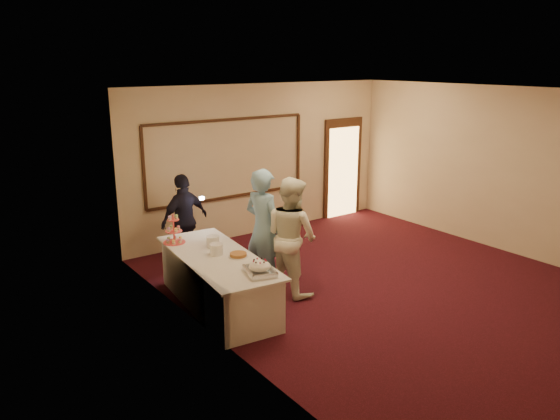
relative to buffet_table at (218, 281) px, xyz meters
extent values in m
plane|color=black|center=(2.51, -0.89, -0.39)|extent=(7.00, 7.00, 0.00)
cube|color=beige|center=(2.51, 2.61, 1.11)|extent=(6.00, 0.04, 3.00)
cube|color=beige|center=(-0.49, -0.89, 1.11)|extent=(0.04, 7.00, 3.00)
cube|color=beige|center=(5.51, -0.89, 1.11)|extent=(0.04, 7.00, 3.00)
cube|color=white|center=(2.51, -0.89, 2.61)|extent=(6.00, 7.00, 0.04)
cube|color=#311D0E|center=(1.71, 2.58, 0.46)|extent=(3.40, 0.04, 0.05)
cube|color=#311D0E|center=(1.71, 2.58, 1.96)|extent=(3.40, 0.04, 0.05)
cube|color=#311D0E|center=(0.01, 2.58, 1.21)|extent=(0.05, 0.04, 1.50)
cube|color=#311D0E|center=(3.41, 2.58, 1.21)|extent=(0.05, 0.04, 1.50)
cube|color=#311D0E|center=(4.66, 2.57, 0.71)|extent=(1.05, 0.06, 2.20)
cube|color=#FFBF66|center=(4.66, 2.54, 0.61)|extent=(0.85, 0.02, 2.00)
cube|color=silver|center=(0.00, 0.00, -0.02)|extent=(1.11, 2.45, 0.74)
cube|color=silver|center=(0.00, 0.00, 0.37)|extent=(1.23, 2.59, 0.03)
cube|color=#B5B9BD|center=(0.13, -0.90, 0.40)|extent=(0.44, 0.51, 0.04)
ellipsoid|color=white|center=(0.13, -0.90, 0.48)|extent=(0.28, 0.28, 0.13)
cube|color=silver|center=(0.22, -0.77, 0.42)|extent=(0.08, 0.30, 0.01)
cylinder|color=#E7504F|center=(-0.24, 0.88, 0.60)|extent=(0.02, 0.02, 0.44)
cylinder|color=#E7504F|center=(-0.24, 0.88, 0.39)|extent=(0.33, 0.33, 0.01)
cylinder|color=#E7504F|center=(-0.24, 0.88, 0.57)|extent=(0.25, 0.25, 0.01)
cylinder|color=#E7504F|center=(-0.24, 0.88, 0.74)|extent=(0.18, 0.18, 0.01)
cylinder|color=white|center=(0.02, 0.05, 0.46)|extent=(0.18, 0.18, 0.15)
cylinder|color=white|center=(0.02, 0.05, 0.54)|extent=(0.19, 0.19, 0.01)
cylinder|color=white|center=(0.14, 0.38, 0.46)|extent=(0.19, 0.19, 0.16)
cylinder|color=white|center=(0.14, 0.38, 0.54)|extent=(0.20, 0.20, 0.01)
cylinder|color=white|center=(0.23, -0.21, 0.39)|extent=(0.28, 0.28, 0.01)
cylinder|color=olive|center=(0.23, -0.21, 0.42)|extent=(0.24, 0.24, 0.04)
imported|color=#74A5C5|center=(0.92, 0.19, 0.56)|extent=(0.59, 0.77, 1.89)
imported|color=white|center=(1.17, -0.19, 0.51)|extent=(0.75, 0.93, 1.80)
imported|color=black|center=(0.38, 1.80, 0.41)|extent=(1.00, 0.57, 1.60)
cube|color=white|center=(0.58, 1.51, 0.83)|extent=(0.07, 0.04, 0.05)
camera|label=1|loc=(-3.50, -6.40, 3.06)|focal=35.00mm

